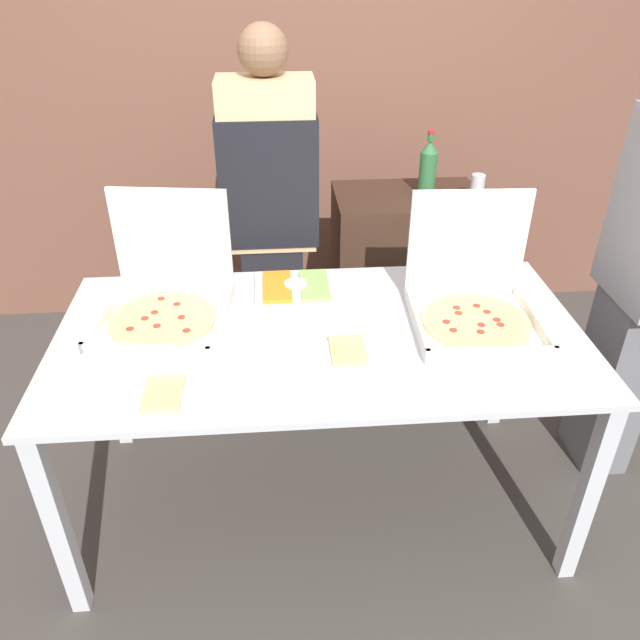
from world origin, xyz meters
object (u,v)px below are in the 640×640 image
(pizza_box_far_left, at_px, (165,300))
(soda_can_silver, at_px, (477,187))
(pizza_box_near_left, at_px, (473,302))
(paper_plate_front_center, at_px, (348,352))
(person_server_vest, at_px, (270,212))
(soda_bottle, at_px, (428,167))
(paper_plate_front_left, at_px, (163,395))
(veggie_tray, at_px, (296,290))

(pizza_box_far_left, height_order, soda_can_silver, pizza_box_far_left)
(pizza_box_near_left, distance_m, pizza_box_far_left, 1.13)
(pizza_box_near_left, xyz_separation_m, paper_plate_front_center, (-0.48, -0.19, -0.07))
(paper_plate_front_center, bearing_deg, person_server_vest, 105.25)
(paper_plate_front_center, relative_size, soda_bottle, 0.65)
(soda_bottle, distance_m, soda_can_silver, 0.25)
(soda_can_silver, xyz_separation_m, person_server_vest, (-0.99, -0.14, -0.04))
(pizza_box_far_left, height_order, paper_plate_front_left, pizza_box_far_left)
(pizza_box_far_left, bearing_deg, paper_plate_front_center, -16.23)
(soda_can_silver, height_order, person_server_vest, person_server_vest)
(paper_plate_front_left, distance_m, soda_can_silver, 1.83)
(pizza_box_near_left, xyz_separation_m, soda_bottle, (0.03, 0.96, 0.19))
(soda_bottle, bearing_deg, pizza_box_far_left, -143.55)
(pizza_box_near_left, height_order, soda_can_silver, pizza_box_near_left)
(pizza_box_near_left, relative_size, veggie_tray, 1.49)
(paper_plate_front_left, bearing_deg, paper_plate_front_center, 17.41)
(pizza_box_near_left, height_order, paper_plate_front_left, pizza_box_near_left)
(soda_can_silver, bearing_deg, paper_plate_front_left, -137.07)
(pizza_box_near_left, distance_m, paper_plate_front_center, 0.52)
(pizza_box_far_left, height_order, veggie_tray, pizza_box_far_left)
(soda_can_silver, bearing_deg, paper_plate_front_center, -124.97)
(person_server_vest, bearing_deg, paper_plate_front_left, 72.46)
(soda_bottle, bearing_deg, person_server_vest, -163.06)
(pizza_box_far_left, height_order, person_server_vest, person_server_vest)
(pizza_box_far_left, distance_m, paper_plate_front_left, 0.49)
(paper_plate_front_left, bearing_deg, soda_can_silver, 42.93)
(paper_plate_front_center, xyz_separation_m, soda_can_silver, (0.74, 1.06, 0.18))
(person_server_vest, bearing_deg, veggie_tray, 100.54)
(pizza_box_near_left, relative_size, paper_plate_front_left, 2.22)
(soda_can_silver, bearing_deg, soda_bottle, 157.78)
(pizza_box_near_left, xyz_separation_m, person_server_vest, (-0.73, 0.73, 0.08))
(paper_plate_front_left, xyz_separation_m, soda_can_silver, (1.34, 1.24, 0.18))
(soda_bottle, bearing_deg, paper_plate_front_center, -114.17)
(pizza_box_near_left, bearing_deg, pizza_box_far_left, 176.97)
(soda_bottle, bearing_deg, pizza_box_near_left, -92.04)
(paper_plate_front_center, relative_size, veggie_tray, 0.63)
(pizza_box_near_left, distance_m, soda_bottle, 0.98)
(pizza_box_far_left, bearing_deg, veggie_tray, 23.92)
(veggie_tray, height_order, soda_can_silver, soda_can_silver)
(soda_can_silver, relative_size, person_server_vest, 0.07)
(person_server_vest, bearing_deg, pizza_box_far_left, 57.66)
(paper_plate_front_left, bearing_deg, pizza_box_far_left, 95.52)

